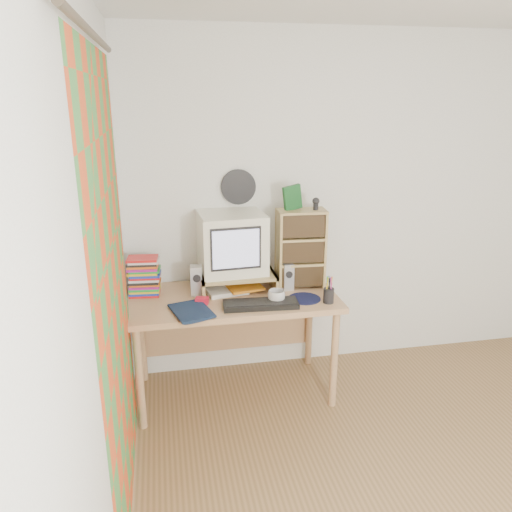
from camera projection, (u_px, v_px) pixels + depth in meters
name	position (u px, v px, depth m)	size (l,w,h in m)	color
back_wall	(360.00, 206.00, 3.76)	(3.50, 3.50, 0.00)	white
left_wall	(91.00, 326.00, 1.81)	(3.50, 3.50, 0.00)	white
curtain	(115.00, 300.00, 2.30)	(2.20, 2.20, 0.00)	#D3481D
wall_disc	(238.00, 187.00, 3.52)	(0.25, 0.25, 0.02)	black
desk	(232.00, 310.00, 3.49)	(1.40, 0.70, 0.75)	tan
monitor_riser	(238.00, 277.00, 3.46)	(0.52, 0.30, 0.12)	tan
crt_monitor	(232.00, 243.00, 3.43)	(0.43, 0.43, 0.41)	white
speaker_left	(196.00, 281.00, 3.37)	(0.08, 0.08, 0.21)	silver
speaker_right	(288.00, 277.00, 3.47)	(0.07, 0.07, 0.19)	silver
keyboard	(261.00, 304.00, 3.21)	(0.48, 0.16, 0.03)	black
dvd_stack	(144.00, 275.00, 3.36)	(0.20, 0.14, 0.28)	brown
cd_rack	(301.00, 249.00, 3.48)	(0.33, 0.18, 0.55)	tan
mug	(276.00, 297.00, 3.25)	(0.11, 0.11, 0.09)	silver
diary	(174.00, 312.00, 3.06)	(0.27, 0.20, 0.05)	#101F3C
mousepad	(304.00, 299.00, 3.34)	(0.22, 0.22, 0.00)	#111138
pen_cup	(329.00, 293.00, 3.26)	(0.07, 0.07, 0.14)	black
papers	(233.00, 289.00, 3.45)	(0.27, 0.20, 0.04)	silver
red_box	(202.00, 301.00, 3.25)	(0.08, 0.05, 0.04)	red
game_box	(292.00, 198.00, 3.37)	(0.13, 0.03, 0.17)	#164F21
webcam	(316.00, 204.00, 3.38)	(0.05, 0.05, 0.08)	black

